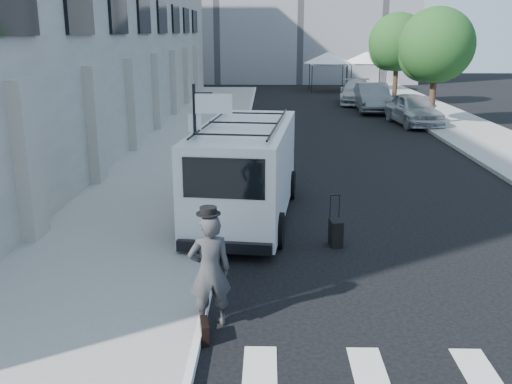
{
  "coord_description": "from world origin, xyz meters",
  "views": [
    {
      "loc": [
        -0.9,
        -9.88,
        4.8
      ],
      "look_at": [
        -1.16,
        2.51,
        1.3
      ],
      "focal_mm": 40.0,
      "sensor_mm": 36.0,
      "label": 1
    }
  ],
  "objects_px": {
    "parked_car_b": "(372,97)",
    "parked_car_c": "(356,92)",
    "businessman": "(210,271)",
    "cargo_van": "(246,170)",
    "parked_car_a": "(414,109)",
    "briefcase": "(205,331)",
    "suitcase": "(336,233)"
  },
  "relations": [
    {
      "from": "suitcase",
      "to": "parked_car_b",
      "type": "relative_size",
      "value": 0.23
    },
    {
      "from": "briefcase",
      "to": "suitcase",
      "type": "relative_size",
      "value": 0.37
    },
    {
      "from": "businessman",
      "to": "briefcase",
      "type": "relative_size",
      "value": 4.48
    },
    {
      "from": "businessman",
      "to": "parked_car_b",
      "type": "xyz_separation_m",
      "value": [
        7.4,
        26.97,
        -0.13
      ]
    },
    {
      "from": "parked_car_c",
      "to": "briefcase",
      "type": "bearing_deg",
      "value": -95.06
    },
    {
      "from": "businessman",
      "to": "parked_car_b",
      "type": "distance_m",
      "value": 27.96
    },
    {
      "from": "businessman",
      "to": "parked_car_b",
      "type": "relative_size",
      "value": 0.38
    },
    {
      "from": "suitcase",
      "to": "cargo_van",
      "type": "height_order",
      "value": "cargo_van"
    },
    {
      "from": "parked_car_b",
      "to": "parked_car_c",
      "type": "bearing_deg",
      "value": 97.96
    },
    {
      "from": "parked_car_a",
      "to": "parked_car_b",
      "type": "relative_size",
      "value": 0.94
    },
    {
      "from": "briefcase",
      "to": "parked_car_c",
      "type": "relative_size",
      "value": 0.08
    },
    {
      "from": "parked_car_b",
      "to": "suitcase",
      "type": "bearing_deg",
      "value": -99.4
    },
    {
      "from": "cargo_van",
      "to": "parked_car_c",
      "type": "xyz_separation_m",
      "value": [
        6.64,
        25.03,
        -0.5
      ]
    },
    {
      "from": "briefcase",
      "to": "parked_car_c",
      "type": "distance_m",
      "value": 32.26
    },
    {
      "from": "briefcase",
      "to": "parked_car_b",
      "type": "relative_size",
      "value": 0.08
    },
    {
      "from": "suitcase",
      "to": "parked_car_c",
      "type": "bearing_deg",
      "value": 73.84
    },
    {
      "from": "businessman",
      "to": "parked_car_a",
      "type": "distance_m",
      "value": 23.34
    },
    {
      "from": "businessman",
      "to": "cargo_van",
      "type": "xyz_separation_m",
      "value": [
        0.38,
        5.94,
        0.3
      ]
    },
    {
      "from": "briefcase",
      "to": "suitcase",
      "type": "bearing_deg",
      "value": 48.74
    },
    {
      "from": "parked_car_b",
      "to": "parked_car_c",
      "type": "distance_m",
      "value": 4.01
    },
    {
      "from": "suitcase",
      "to": "parked_car_a",
      "type": "bearing_deg",
      "value": 64.32
    },
    {
      "from": "suitcase",
      "to": "parked_car_b",
      "type": "xyz_separation_m",
      "value": [
        4.87,
        23.19,
        0.54
      ]
    },
    {
      "from": "suitcase",
      "to": "parked_car_a",
      "type": "xyz_separation_m",
      "value": [
        6.12,
        17.9,
        0.52
      ]
    },
    {
      "from": "businessman",
      "to": "parked_car_c",
      "type": "relative_size",
      "value": 0.36
    },
    {
      "from": "parked_car_a",
      "to": "parked_car_c",
      "type": "bearing_deg",
      "value": 93.89
    },
    {
      "from": "businessman",
      "to": "parked_car_c",
      "type": "height_order",
      "value": "businessman"
    },
    {
      "from": "businessman",
      "to": "briefcase",
      "type": "distance_m",
      "value": 0.96
    },
    {
      "from": "businessman",
      "to": "suitcase",
      "type": "xyz_separation_m",
      "value": [
        2.53,
        3.77,
        -0.67
      ]
    },
    {
      "from": "parked_car_c",
      "to": "cargo_van",
      "type": "bearing_deg",
      "value": -97.26
    },
    {
      "from": "businessman",
      "to": "cargo_van",
      "type": "height_order",
      "value": "cargo_van"
    },
    {
      "from": "parked_car_a",
      "to": "parked_car_b",
      "type": "height_order",
      "value": "parked_car_b"
    },
    {
      "from": "briefcase",
      "to": "parked_car_a",
      "type": "bearing_deg",
      "value": 58.36
    }
  ]
}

